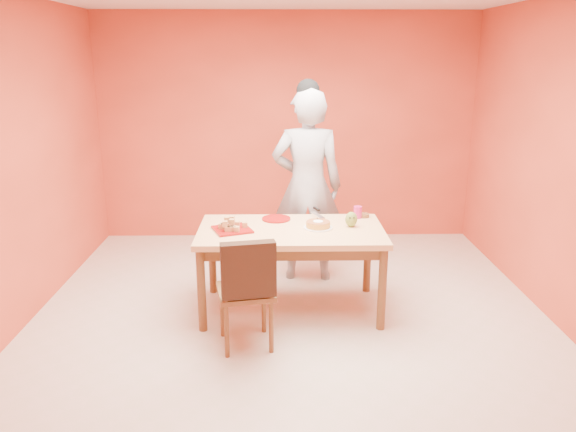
{
  "coord_description": "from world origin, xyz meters",
  "views": [
    {
      "loc": [
        -0.1,
        -4.28,
        2.22
      ],
      "look_at": [
        -0.02,
        0.3,
        0.89
      ],
      "focal_mm": 35.0,
      "sensor_mm": 36.0,
      "label": 1
    }
  ],
  "objects_px": {
    "red_dinner_plate": "(276,219)",
    "checker_tin": "(363,215)",
    "pastry_platter": "(232,229)",
    "egg_ornament": "(351,219)",
    "dining_table": "(291,239)",
    "person": "(307,186)",
    "sponge_cake": "(318,224)",
    "dining_chair": "(245,289)",
    "magenta_glass": "(358,212)"
  },
  "relations": [
    {
      "from": "red_dinner_plate",
      "to": "checker_tin",
      "type": "height_order",
      "value": "checker_tin"
    },
    {
      "from": "pastry_platter",
      "to": "egg_ornament",
      "type": "height_order",
      "value": "egg_ornament"
    },
    {
      "from": "dining_table",
      "to": "person",
      "type": "xyz_separation_m",
      "value": [
        0.18,
        0.76,
        0.29
      ]
    },
    {
      "from": "pastry_platter",
      "to": "sponge_cake",
      "type": "relative_size",
      "value": 1.44
    },
    {
      "from": "dining_chair",
      "to": "egg_ornament",
      "type": "distance_m",
      "value": 1.18
    },
    {
      "from": "dining_table",
      "to": "egg_ornament",
      "type": "distance_m",
      "value": 0.55
    },
    {
      "from": "person",
      "to": "checker_tin",
      "type": "relative_size",
      "value": 18.45
    },
    {
      "from": "magenta_glass",
      "to": "dining_chair",
      "type": "bearing_deg",
      "value": -135.67
    },
    {
      "from": "pastry_platter",
      "to": "egg_ornament",
      "type": "relative_size",
      "value": 2.24
    },
    {
      "from": "sponge_cake",
      "to": "magenta_glass",
      "type": "xyz_separation_m",
      "value": [
        0.39,
        0.31,
        0.02
      ]
    },
    {
      "from": "person",
      "to": "sponge_cake",
      "type": "distance_m",
      "value": 0.78
    },
    {
      "from": "dining_table",
      "to": "dining_chair",
      "type": "distance_m",
      "value": 0.77
    },
    {
      "from": "person",
      "to": "egg_ornament",
      "type": "bearing_deg",
      "value": 118.6
    },
    {
      "from": "magenta_glass",
      "to": "egg_ornament",
      "type": "bearing_deg",
      "value": -109.03
    },
    {
      "from": "pastry_platter",
      "to": "checker_tin",
      "type": "relative_size",
      "value": 2.89
    },
    {
      "from": "person",
      "to": "egg_ornament",
      "type": "height_order",
      "value": "person"
    },
    {
      "from": "red_dinner_plate",
      "to": "sponge_cake",
      "type": "relative_size",
      "value": 1.25
    },
    {
      "from": "dining_table",
      "to": "checker_tin",
      "type": "bearing_deg",
      "value": 27.24
    },
    {
      "from": "person",
      "to": "red_dinner_plate",
      "type": "height_order",
      "value": "person"
    },
    {
      "from": "person",
      "to": "magenta_glass",
      "type": "height_order",
      "value": "person"
    },
    {
      "from": "pastry_platter",
      "to": "magenta_glass",
      "type": "height_order",
      "value": "magenta_glass"
    },
    {
      "from": "person",
      "to": "pastry_platter",
      "type": "xyz_separation_m",
      "value": [
        -0.68,
        -0.81,
        -0.19
      ]
    },
    {
      "from": "dining_chair",
      "to": "pastry_platter",
      "type": "distance_m",
      "value": 0.68
    },
    {
      "from": "dining_table",
      "to": "person",
      "type": "relative_size",
      "value": 0.84
    },
    {
      "from": "egg_ornament",
      "to": "checker_tin",
      "type": "xyz_separation_m",
      "value": [
        0.15,
        0.3,
        -0.05
      ]
    },
    {
      "from": "sponge_cake",
      "to": "dining_table",
      "type": "bearing_deg",
      "value": -178.25
    },
    {
      "from": "dining_chair",
      "to": "checker_tin",
      "type": "bearing_deg",
      "value": 32.58
    },
    {
      "from": "sponge_cake",
      "to": "egg_ornament",
      "type": "height_order",
      "value": "egg_ornament"
    },
    {
      "from": "checker_tin",
      "to": "sponge_cake",
      "type": "bearing_deg",
      "value": -142.43
    },
    {
      "from": "red_dinner_plate",
      "to": "sponge_cake",
      "type": "distance_m",
      "value": 0.45
    },
    {
      "from": "egg_ornament",
      "to": "magenta_glass",
      "type": "relative_size",
      "value": 1.23
    },
    {
      "from": "dining_table",
      "to": "magenta_glass",
      "type": "distance_m",
      "value": 0.71
    },
    {
      "from": "dining_table",
      "to": "red_dinner_plate",
      "type": "distance_m",
      "value": 0.32
    },
    {
      "from": "dining_chair",
      "to": "dining_table",
      "type": "bearing_deg",
      "value": 49.41
    },
    {
      "from": "dining_chair",
      "to": "magenta_glass",
      "type": "height_order",
      "value": "dining_chair"
    },
    {
      "from": "dining_chair",
      "to": "red_dinner_plate",
      "type": "xyz_separation_m",
      "value": [
        0.24,
        0.92,
        0.29
      ]
    },
    {
      "from": "sponge_cake",
      "to": "magenta_glass",
      "type": "relative_size",
      "value": 1.91
    },
    {
      "from": "egg_ornament",
      "to": "dining_chair",
      "type": "bearing_deg",
      "value": -138.21
    },
    {
      "from": "red_dinner_plate",
      "to": "magenta_glass",
      "type": "distance_m",
      "value": 0.75
    },
    {
      "from": "sponge_cake",
      "to": "checker_tin",
      "type": "height_order",
      "value": "sponge_cake"
    },
    {
      "from": "red_dinner_plate",
      "to": "egg_ornament",
      "type": "bearing_deg",
      "value": -19.47
    },
    {
      "from": "sponge_cake",
      "to": "checker_tin",
      "type": "relative_size",
      "value": 2.01
    },
    {
      "from": "dining_table",
      "to": "pastry_platter",
      "type": "distance_m",
      "value": 0.52
    },
    {
      "from": "sponge_cake",
      "to": "dining_chair",
      "type": "bearing_deg",
      "value": -132.67
    },
    {
      "from": "dining_table",
      "to": "egg_ornament",
      "type": "xyz_separation_m",
      "value": [
        0.53,
        0.05,
        0.16
      ]
    },
    {
      "from": "dining_chair",
      "to": "person",
      "type": "height_order",
      "value": "person"
    },
    {
      "from": "person",
      "to": "pastry_platter",
      "type": "height_order",
      "value": "person"
    },
    {
      "from": "sponge_cake",
      "to": "egg_ornament",
      "type": "relative_size",
      "value": 1.55
    },
    {
      "from": "dining_chair",
      "to": "checker_tin",
      "type": "height_order",
      "value": "dining_chair"
    },
    {
      "from": "dining_chair",
      "to": "egg_ornament",
      "type": "xyz_separation_m",
      "value": [
        0.89,
        0.69,
        0.35
      ]
    }
  ]
}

